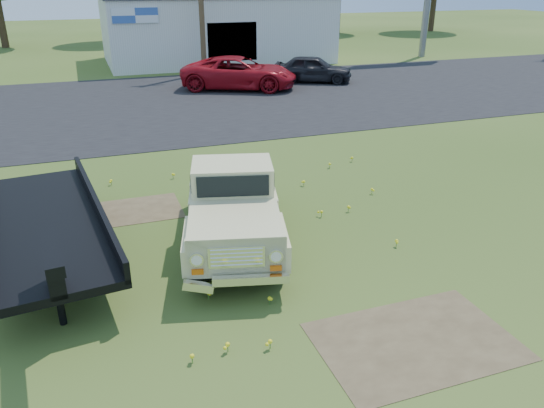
{
  "coord_description": "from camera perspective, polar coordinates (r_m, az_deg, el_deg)",
  "views": [
    {
      "loc": [
        -2.79,
        -8.48,
        5.13
      ],
      "look_at": [
        0.6,
        1.0,
        0.81
      ],
      "focal_mm": 35.0,
      "sensor_mm": 36.0,
      "label": 1
    }
  ],
  "objects": [
    {
      "name": "dirt_patch_a",
      "position": [
        8.65,
        15.15,
        -14.09
      ],
      "size": [
        3.0,
        2.0,
        0.01
      ],
      "primitive_type": "cube",
      "color": "brown",
      "rests_on": "ground"
    },
    {
      "name": "asphalt_lot",
      "position": [
        24.2,
        -12.84,
        10.41
      ],
      "size": [
        90.0,
        14.0,
        0.02
      ],
      "primitive_type": "cube",
      "color": "black",
      "rests_on": "ground"
    },
    {
      "name": "vintage_pickup_truck",
      "position": [
        10.82,
        -4.21,
        0.06
      ],
      "size": [
        3.04,
        5.18,
        1.77
      ],
      "primitive_type": null,
      "rotation": [
        0.0,
        0.0,
        -0.25
      ],
      "color": "#CFC48A",
      "rests_on": "ground"
    },
    {
      "name": "dark_sedan",
      "position": [
        28.8,
        4.45,
        14.27
      ],
      "size": [
        4.32,
        3.28,
        1.37
      ],
      "primitive_type": "imported",
      "rotation": [
        0.0,
        0.0,
        1.09
      ],
      "color": "black",
      "rests_on": "ground"
    },
    {
      "name": "dirt_patch_b",
      "position": [
        13.06,
        -14.62,
        -0.7
      ],
      "size": [
        2.2,
        1.6,
        0.01
      ],
      "primitive_type": "cube",
      "color": "brown",
      "rests_on": "ground"
    },
    {
      "name": "commercial_building",
      "position": [
        36.68,
        -6.08,
        18.36
      ],
      "size": [
        14.2,
        8.2,
        4.15
      ],
      "color": "silver",
      "rests_on": "ground"
    },
    {
      "name": "red_pickup",
      "position": [
        26.91,
        -3.54,
        13.87
      ],
      "size": [
        6.17,
        4.7,
        1.56
      ],
      "primitive_type": "imported",
      "rotation": [
        0.0,
        0.0,
        1.14
      ],
      "color": "maroon",
      "rests_on": "ground"
    },
    {
      "name": "flatbed_trailer",
      "position": [
        11.09,
        -23.45,
        -1.41
      ],
      "size": [
        2.81,
        6.56,
        1.74
      ],
      "primitive_type": null,
      "rotation": [
        0.0,
        0.0,
        0.11
      ],
      "color": "black",
      "rests_on": "ground"
    },
    {
      "name": "ground",
      "position": [
        10.3,
        -1.3,
        -6.65
      ],
      "size": [
        140.0,
        140.0,
        0.0
      ],
      "primitive_type": "plane",
      "color": "#344D18",
      "rests_on": "ground"
    }
  ]
}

